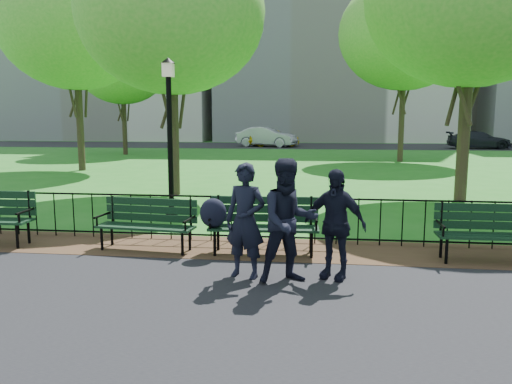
# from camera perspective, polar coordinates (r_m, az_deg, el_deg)

# --- Properties ---
(ground) EXTENTS (120.00, 120.00, 0.00)m
(ground) POSITION_cam_1_polar(r_m,az_deg,el_deg) (7.64, 5.08, -9.66)
(ground) COLOR #216B1C
(dirt_strip) EXTENTS (60.00, 1.60, 0.01)m
(dirt_strip) POSITION_cam_1_polar(r_m,az_deg,el_deg) (9.08, 5.43, -6.63)
(dirt_strip) COLOR #372816
(dirt_strip) RESTS_ON ground
(far_street) EXTENTS (70.00, 9.00, 0.01)m
(far_street) POSITION_cam_1_polar(r_m,az_deg,el_deg) (42.33, 6.80, 5.26)
(far_street) COLOR black
(far_street) RESTS_ON ground
(iron_fence) EXTENTS (24.06, 0.06, 1.00)m
(iron_fence) POSITION_cam_1_polar(r_m,az_deg,el_deg) (9.45, 5.56, -3.00)
(iron_fence) COLOR black
(iron_fence) RESTS_ON ground
(apartment_west) EXTENTS (22.00, 15.00, 26.00)m
(apartment_west) POSITION_cam_1_polar(r_m,az_deg,el_deg) (60.50, -15.38, 18.35)
(apartment_west) COLOR beige
(apartment_west) RESTS_ON ground
(park_bench_main) EXTENTS (2.06, 0.68, 1.08)m
(park_bench_main) POSITION_cam_1_polar(r_m,az_deg,el_deg) (8.67, -1.87, -2.77)
(park_bench_main) COLOR black
(park_bench_main) RESTS_ON ground
(park_bench_left_a) EXTENTS (1.82, 0.74, 1.01)m
(park_bench_left_a) POSITION_cam_1_polar(r_m,az_deg,el_deg) (9.21, -12.27, -2.98)
(park_bench_left_a) COLOR black
(park_bench_left_a) RESTS_ON ground
(park_bench_right_a) EXTENTS (1.83, 0.58, 1.04)m
(park_bench_right_a) POSITION_cam_1_polar(r_m,az_deg,el_deg) (9.14, 25.45, -3.60)
(park_bench_right_a) COLOR black
(park_bench_right_a) RESTS_ON ground
(lamppost) EXTENTS (0.33, 0.33, 3.71)m
(lamppost) POSITION_cam_1_polar(r_m,az_deg,el_deg) (11.70, -9.83, 6.65)
(lamppost) COLOR black
(lamppost) RESTS_ON ground
(tree_near_w) EXTENTS (5.60, 5.60, 7.81)m
(tree_near_w) POSITION_cam_1_polar(r_m,az_deg,el_deg) (15.89, -9.65, 19.44)
(tree_near_w) COLOR #2D2116
(tree_near_w) RESTS_ON ground
(tree_mid_w) EXTENTS (6.56, 6.56, 9.14)m
(tree_mid_w) POSITION_cam_1_polar(r_m,az_deg,el_deg) (24.21, -19.99, 17.47)
(tree_mid_w) COLOR #2D2116
(tree_mid_w) RESTS_ON ground
(tree_far_e) EXTENTS (6.96, 6.96, 9.70)m
(tree_far_e) POSITION_cam_1_polar(r_m,az_deg,el_deg) (28.50, 16.70, 16.97)
(tree_far_e) COLOR #2D2116
(tree_far_e) RESTS_ON ground
(tree_far_w) EXTENTS (5.88, 5.88, 8.19)m
(tree_far_w) POSITION_cam_1_polar(r_m,az_deg,el_deg) (33.55, -15.05, 13.90)
(tree_far_w) COLOR #2D2116
(tree_far_w) RESTS_ON ground
(person_left) EXTENTS (0.72, 0.57, 1.72)m
(person_left) POSITION_cam_1_polar(r_m,az_deg,el_deg) (7.39, -1.22, -3.28)
(person_left) COLOR black
(person_left) RESTS_ON asphalt_path
(person_mid) EXTENTS (0.98, 0.74, 1.80)m
(person_mid) POSITION_cam_1_polar(r_m,az_deg,el_deg) (7.17, 3.77, -3.33)
(person_mid) COLOR black
(person_mid) RESTS_ON asphalt_path
(person_right) EXTENTS (1.03, 0.75, 1.64)m
(person_right) POSITION_cam_1_polar(r_m,az_deg,el_deg) (7.44, 8.97, -3.62)
(person_right) COLOR black
(person_right) RESTS_ON asphalt_path
(taxi) EXTENTS (4.73, 3.10, 1.50)m
(taxi) POSITION_cam_1_polar(r_m,az_deg,el_deg) (41.50, 1.94, 6.29)
(taxi) COLOR gold
(taxi) RESTS_ON far_street
(sedan_silver) EXTENTS (5.15, 2.88, 1.61)m
(sedan_silver) POSITION_cam_1_polar(r_m,az_deg,el_deg) (40.75, 1.22, 6.33)
(sedan_silver) COLOR #9B9EA2
(sedan_silver) RESTS_ON far_street
(sedan_dark) EXTENTS (4.74, 2.20, 1.34)m
(sedan_dark) POSITION_cam_1_polar(r_m,az_deg,el_deg) (41.73, 24.13, 5.46)
(sedan_dark) COLOR black
(sedan_dark) RESTS_ON far_street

